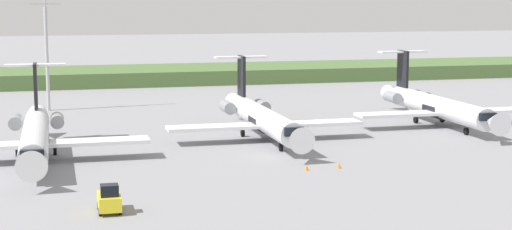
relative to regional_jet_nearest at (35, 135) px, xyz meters
The scene contains 9 objects.
ground_plane 34.97m from the regional_jet_nearest, 45.41° to the left, with size 500.00×500.00×0.00m, color gray.
grass_berm 76.33m from the regional_jet_nearest, 71.29° to the left, with size 320.00×20.00×2.76m, color #4C6B38.
regional_jet_nearest is the anchor object (origin of this frame).
regional_jet_second 26.18m from the regional_jet_nearest, 13.10° to the left, with size 22.81×31.00×9.00m.
regional_jet_third 51.02m from the regional_jet_nearest, 11.60° to the left, with size 22.81×31.00×9.00m.
antenna_mast 37.13m from the regional_jet_nearest, 88.18° to the left, with size 4.40×0.50×23.71m.
baggage_tug 23.37m from the regional_jet_nearest, 75.42° to the right, with size 1.72×3.20×2.30m.
safety_cone_front_marker 28.02m from the regional_jet_nearest, 25.50° to the right, with size 0.44×0.44×0.55m, color orange.
safety_cone_mid_marker 31.00m from the regional_jet_nearest, 22.49° to the right, with size 0.44×0.44×0.55m, color orange.
Camera 1 is at (-22.36, -77.97, 16.40)m, focal length 55.92 mm.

